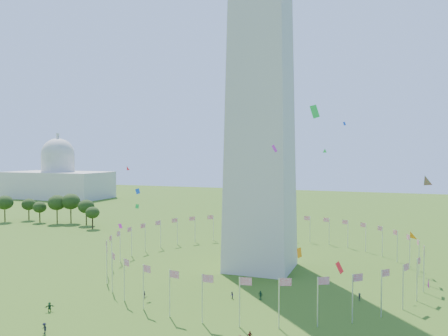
{
  "coord_description": "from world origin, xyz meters",
  "views": [
    {
      "loc": [
        30.77,
        -62.33,
        31.08
      ],
      "look_at": [
        -4.95,
        35.0,
        27.45
      ],
      "focal_mm": 35.0,
      "sensor_mm": 36.0,
      "label": 1
    }
  ],
  "objects": [
    {
      "name": "tree_line_west",
      "position": [
        -106.02,
        91.36,
        5.64
      ],
      "size": [
        54.95,
        15.7,
        12.78
      ],
      "color": "#2C4717",
      "rests_on": "ground"
    },
    {
      "name": "kites_aloft",
      "position": [
        13.43,
        23.05,
        21.02
      ],
      "size": [
        106.62,
        63.56,
        34.63
      ],
      "color": "orange",
      "rests_on": "ground"
    },
    {
      "name": "flag_ring",
      "position": [
        -0.0,
        50.0,
        4.5
      ],
      "size": [
        80.24,
        80.24,
        9.0
      ],
      "color": "silver",
      "rests_on": "ground"
    },
    {
      "name": "capitol_building",
      "position": [
        -180.0,
        180.0,
        23.0
      ],
      "size": [
        70.0,
        35.0,
        46.0
      ],
      "primitive_type": null,
      "color": "beige",
      "rests_on": "ground"
    }
  ]
}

